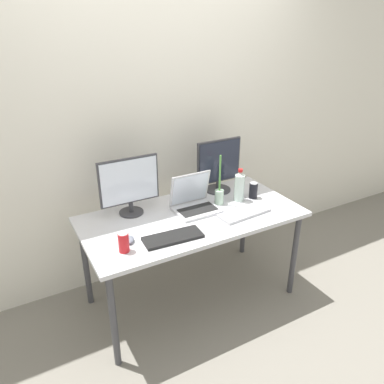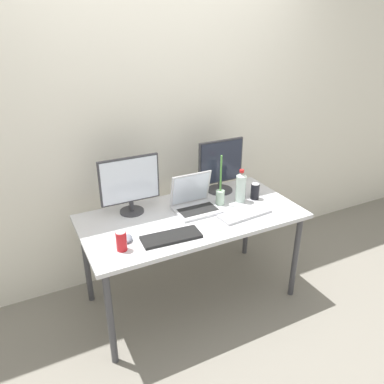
{
  "view_description": "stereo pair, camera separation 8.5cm",
  "coord_description": "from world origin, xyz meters",
  "px_view_note": "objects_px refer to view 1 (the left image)",
  "views": [
    {
      "loc": [
        -1.14,
        -2.06,
        2.02
      ],
      "look_at": [
        0.0,
        0.0,
        0.92
      ],
      "focal_mm": 35.0,
      "sensor_mm": 36.0,
      "label": 1
    },
    {
      "loc": [
        -1.06,
        -2.1,
        2.02
      ],
      "look_at": [
        0.0,
        0.0,
        0.92
      ],
      "focal_mm": 35.0,
      "sensor_mm": 36.0,
      "label": 2
    }
  ],
  "objects_px": {
    "mouse_by_keyboard": "(129,240)",
    "bamboo_vase": "(219,195)",
    "laptop_silver": "(194,202)",
    "soda_can_by_laptop": "(124,242)",
    "work_desk": "(192,223)",
    "water_bottle": "(240,186)",
    "soda_can_near_keyboard": "(253,190)",
    "monitor_left": "(129,184)",
    "keyboard_aux": "(173,237)",
    "keyboard_main": "(244,213)",
    "monitor_center": "(219,165)"
  },
  "relations": [
    {
      "from": "keyboard_main",
      "to": "mouse_by_keyboard",
      "type": "distance_m",
      "value": 0.85
    },
    {
      "from": "keyboard_aux",
      "to": "bamboo_vase",
      "type": "relative_size",
      "value": 0.99
    },
    {
      "from": "keyboard_aux",
      "to": "soda_can_near_keyboard",
      "type": "relative_size",
      "value": 3.03
    },
    {
      "from": "keyboard_main",
      "to": "mouse_by_keyboard",
      "type": "xyz_separation_m",
      "value": [
        -0.85,
        0.05,
        0.01
      ]
    },
    {
      "from": "work_desk",
      "to": "laptop_silver",
      "type": "xyz_separation_m",
      "value": [
        0.06,
        0.07,
        0.12
      ]
    },
    {
      "from": "work_desk",
      "to": "laptop_silver",
      "type": "relative_size",
      "value": 5.01
    },
    {
      "from": "laptop_silver",
      "to": "water_bottle",
      "type": "xyz_separation_m",
      "value": [
        0.38,
        -0.04,
        0.06
      ]
    },
    {
      "from": "mouse_by_keyboard",
      "to": "bamboo_vase",
      "type": "bearing_deg",
      "value": 34.64
    },
    {
      "from": "keyboard_aux",
      "to": "monitor_left",
      "type": "bearing_deg",
      "value": 107.35
    },
    {
      "from": "keyboard_aux",
      "to": "mouse_by_keyboard",
      "type": "relative_size",
      "value": 4.05
    },
    {
      "from": "mouse_by_keyboard",
      "to": "bamboo_vase",
      "type": "height_order",
      "value": "bamboo_vase"
    },
    {
      "from": "keyboard_main",
      "to": "soda_can_by_laptop",
      "type": "xyz_separation_m",
      "value": [
        -0.91,
        -0.03,
        0.05
      ]
    },
    {
      "from": "water_bottle",
      "to": "bamboo_vase",
      "type": "relative_size",
      "value": 0.67
    },
    {
      "from": "monitor_left",
      "to": "water_bottle",
      "type": "height_order",
      "value": "monitor_left"
    },
    {
      "from": "work_desk",
      "to": "keyboard_main",
      "type": "height_order",
      "value": "keyboard_main"
    },
    {
      "from": "mouse_by_keyboard",
      "to": "soda_can_by_laptop",
      "type": "distance_m",
      "value": 0.11
    },
    {
      "from": "work_desk",
      "to": "laptop_silver",
      "type": "distance_m",
      "value": 0.15
    },
    {
      "from": "laptop_silver",
      "to": "soda_can_by_laptop",
      "type": "height_order",
      "value": "laptop_silver"
    },
    {
      "from": "work_desk",
      "to": "soda_can_near_keyboard",
      "type": "height_order",
      "value": "soda_can_near_keyboard"
    },
    {
      "from": "keyboard_main",
      "to": "soda_can_by_laptop",
      "type": "bearing_deg",
      "value": 177.47
    },
    {
      "from": "soda_can_near_keyboard",
      "to": "bamboo_vase",
      "type": "bearing_deg",
      "value": 171.82
    },
    {
      "from": "work_desk",
      "to": "water_bottle",
      "type": "xyz_separation_m",
      "value": [
        0.43,
        0.03,
        0.18
      ]
    },
    {
      "from": "monitor_left",
      "to": "laptop_silver",
      "type": "xyz_separation_m",
      "value": [
        0.42,
        -0.16,
        -0.17
      ]
    },
    {
      "from": "keyboard_main",
      "to": "soda_can_near_keyboard",
      "type": "bearing_deg",
      "value": 36.18
    },
    {
      "from": "mouse_by_keyboard",
      "to": "bamboo_vase",
      "type": "xyz_separation_m",
      "value": [
        0.78,
        0.18,
        0.06
      ]
    },
    {
      "from": "monitor_center",
      "to": "water_bottle",
      "type": "relative_size",
      "value": 1.65
    },
    {
      "from": "monitor_left",
      "to": "bamboo_vase",
      "type": "bearing_deg",
      "value": -15.46
    },
    {
      "from": "work_desk",
      "to": "bamboo_vase",
      "type": "height_order",
      "value": "bamboo_vase"
    },
    {
      "from": "work_desk",
      "to": "monitor_center",
      "type": "distance_m",
      "value": 0.55
    },
    {
      "from": "laptop_silver",
      "to": "bamboo_vase",
      "type": "xyz_separation_m",
      "value": [
        0.21,
        -0.01,
        0.01
      ]
    },
    {
      "from": "monitor_left",
      "to": "soda_can_by_laptop",
      "type": "height_order",
      "value": "monitor_left"
    },
    {
      "from": "keyboard_main",
      "to": "soda_can_near_keyboard",
      "type": "height_order",
      "value": "soda_can_near_keyboard"
    },
    {
      "from": "soda_can_near_keyboard",
      "to": "mouse_by_keyboard",
      "type": "bearing_deg",
      "value": -172.54
    },
    {
      "from": "monitor_left",
      "to": "monitor_center",
      "type": "bearing_deg",
      "value": 2.5
    },
    {
      "from": "work_desk",
      "to": "bamboo_vase",
      "type": "bearing_deg",
      "value": 12.37
    },
    {
      "from": "monitor_center",
      "to": "bamboo_vase",
      "type": "distance_m",
      "value": 0.28
    },
    {
      "from": "keyboard_main",
      "to": "water_bottle",
      "type": "height_order",
      "value": "water_bottle"
    },
    {
      "from": "soda_can_by_laptop",
      "to": "soda_can_near_keyboard",
      "type": "bearing_deg",
      "value": 11.12
    },
    {
      "from": "keyboard_main",
      "to": "water_bottle",
      "type": "bearing_deg",
      "value": 60.08
    },
    {
      "from": "monitor_left",
      "to": "mouse_by_keyboard",
      "type": "distance_m",
      "value": 0.44
    },
    {
      "from": "monitor_left",
      "to": "laptop_silver",
      "type": "relative_size",
      "value": 1.38
    },
    {
      "from": "monitor_left",
      "to": "keyboard_aux",
      "type": "relative_size",
      "value": 1.13
    },
    {
      "from": "monitor_center",
      "to": "soda_can_near_keyboard",
      "type": "height_order",
      "value": "monitor_center"
    },
    {
      "from": "keyboard_main",
      "to": "soda_can_by_laptop",
      "type": "height_order",
      "value": "soda_can_by_laptop"
    },
    {
      "from": "monitor_center",
      "to": "keyboard_main",
      "type": "relative_size",
      "value": 1.1
    },
    {
      "from": "water_bottle",
      "to": "soda_can_near_keyboard",
      "type": "height_order",
      "value": "water_bottle"
    },
    {
      "from": "soda_can_near_keyboard",
      "to": "work_desk",
      "type": "bearing_deg",
      "value": -178.25
    },
    {
      "from": "keyboard_main",
      "to": "keyboard_aux",
      "type": "distance_m",
      "value": 0.6
    },
    {
      "from": "work_desk",
      "to": "laptop_silver",
      "type": "height_order",
      "value": "laptop_silver"
    },
    {
      "from": "soda_can_near_keyboard",
      "to": "soda_can_by_laptop",
      "type": "relative_size",
      "value": 1.0
    }
  ]
}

